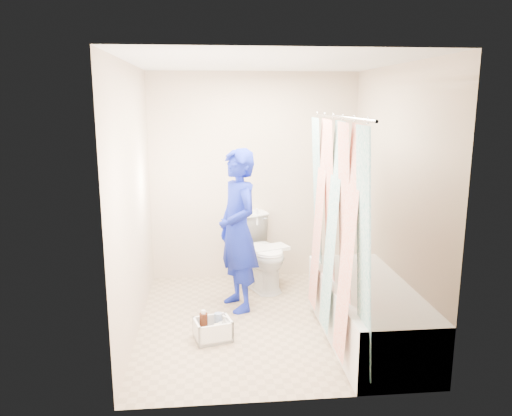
{
  "coord_description": "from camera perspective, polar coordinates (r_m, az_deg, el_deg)",
  "views": [
    {
      "loc": [
        -0.53,
        -4.42,
        2.08
      ],
      "look_at": [
        -0.06,
        0.46,
        1.02
      ],
      "focal_mm": 35.0,
      "sensor_mm": 36.0,
      "label": 1
    }
  ],
  "objects": [
    {
      "name": "cleaning_caddy",
      "position": [
        4.56,
        -4.81,
        -13.74
      ],
      "size": [
        0.37,
        0.32,
        0.24
      ],
      "rotation": [
        0.0,
        0.0,
        0.25
      ],
      "color": "white",
      "rests_on": "ground"
    },
    {
      "name": "curtain_rod",
      "position": [
        4.13,
        9.32,
        10.26
      ],
      "size": [
        0.02,
        1.9,
        0.02
      ],
      "primitive_type": "cylinder",
      "rotation": [
        1.57,
        0.0,
        0.0
      ],
      "color": "silver",
      "rests_on": "wall_back"
    },
    {
      "name": "wall_front",
      "position": [
        3.29,
        3.94,
        -3.33
      ],
      "size": [
        2.4,
        0.02,
        2.4
      ],
      "primitive_type": "cube",
      "color": "#BFAA93",
      "rests_on": "ground"
    },
    {
      "name": "tank_lid",
      "position": [
        5.5,
        1.13,
        -4.68
      ],
      "size": [
        0.55,
        0.38,
        0.04
      ],
      "primitive_type": "cube",
      "rotation": [
        0.0,
        0.0,
        0.37
      ],
      "color": "white",
      "rests_on": "toilet"
    },
    {
      "name": "wall_back",
      "position": [
        5.81,
        -0.24,
        3.5
      ],
      "size": [
        2.4,
        0.02,
        2.4
      ],
      "primitive_type": "cube",
      "color": "#BFAA93",
      "rests_on": "ground"
    },
    {
      "name": "ceiling",
      "position": [
        4.47,
        1.34,
        16.32
      ],
      "size": [
        2.4,
        2.6,
        0.02
      ],
      "primitive_type": "cube",
      "color": "silver",
      "rests_on": "wall_back"
    },
    {
      "name": "plumber",
      "position": [
        4.96,
        -2.09,
        -2.59
      ],
      "size": [
        0.57,
        0.69,
        1.63
      ],
      "primitive_type": "imported",
      "rotation": [
        0.0,
        0.0,
        -1.22
      ],
      "color": "#0F2796",
      "rests_on": "ground"
    },
    {
      "name": "bathtub",
      "position": [
        4.6,
        12.64,
        -11.3
      ],
      "size": [
        0.7,
        1.75,
        0.5
      ],
      "color": "white",
      "rests_on": "ground"
    },
    {
      "name": "tank_internals",
      "position": [
        5.7,
        -0.9,
        -0.69
      ],
      "size": [
        0.19,
        0.1,
        0.27
      ],
      "color": "black",
      "rests_on": "toilet"
    },
    {
      "name": "toilet",
      "position": [
        5.64,
        0.51,
        -5.03
      ],
      "size": [
        0.72,
        0.91,
        0.82
      ],
      "primitive_type": "imported",
      "rotation": [
        0.0,
        0.0,
        0.37
      ],
      "color": "white",
      "rests_on": "ground"
    },
    {
      "name": "wall_right",
      "position": [
        4.83,
        15.56,
        1.26
      ],
      "size": [
        0.02,
        2.6,
        2.4
      ],
      "primitive_type": "cube",
      "color": "#BFAA93",
      "rests_on": "ground"
    },
    {
      "name": "shower_curtain",
      "position": [
        4.27,
        8.89,
        -2.32
      ],
      "size": [
        0.06,
        1.75,
        1.8
      ],
      "primitive_type": "cube",
      "color": "white",
      "rests_on": "curtain_rod"
    },
    {
      "name": "floor",
      "position": [
        4.92,
        1.2,
        -12.82
      ],
      "size": [
        2.6,
        2.6,
        0.0
      ],
      "primitive_type": "plane",
      "color": "tan",
      "rests_on": "ground"
    },
    {
      "name": "wall_left",
      "position": [
        4.56,
        -13.89,
        0.73
      ],
      "size": [
        0.02,
        2.6,
        2.4
      ],
      "primitive_type": "cube",
      "color": "#BFAA93",
      "rests_on": "ground"
    }
  ]
}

